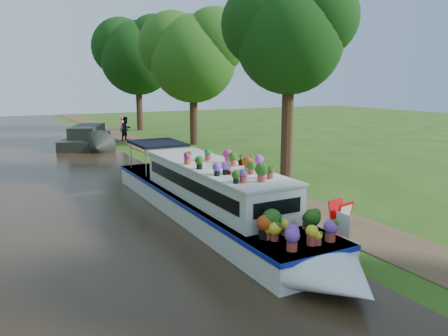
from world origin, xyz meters
TOP-DOWN VIEW (x-y plane):
  - ground at (0.00, 0.00)m, footprint 100.00×100.00m
  - canal_water at (-6.00, 0.00)m, footprint 10.00×100.00m
  - towpath at (1.20, 0.00)m, footprint 2.20×100.00m
  - plant_boat at (-2.25, -1.42)m, footprint 2.29×13.52m
  - tree_near_overhang at (3.79, 3.06)m, footprint 5.52×5.28m
  - tree_near_mid at (4.48, 15.08)m, footprint 6.90×6.60m
  - tree_near_far at (3.98, 26.09)m, footprint 7.59×7.26m
  - second_boat at (-2.46, 17.47)m, footprint 4.71×8.01m
  - sandwich_board at (0.45, -4.24)m, footprint 0.66×0.59m
  - pedestrian_pink at (1.49, 22.82)m, footprint 0.61×0.47m
  - pedestrian_dark at (0.76, 19.14)m, footprint 1.11×1.04m
  - verge_plant at (0.05, 0.44)m, footprint 0.48×0.43m

SIDE VIEW (x-z plane):
  - ground at x=0.00m, z-range 0.00..0.00m
  - canal_water at x=-6.00m, z-range 0.00..0.02m
  - towpath at x=1.20m, z-range 0.00..0.03m
  - verge_plant at x=0.05m, z-range 0.00..0.48m
  - sandwich_board at x=0.45m, z-range -0.02..0.99m
  - second_boat at x=-2.46m, z-range -0.14..1.31m
  - pedestrian_pink at x=1.49m, z-range 0.03..1.54m
  - plant_boat at x=-2.25m, z-range -0.27..1.97m
  - pedestrian_dark at x=0.76m, z-range 0.03..1.84m
  - tree_near_mid at x=4.48m, z-range 1.74..11.14m
  - tree_near_overhang at x=3.79m, z-range 2.11..11.10m
  - tree_near_far at x=3.98m, z-range 1.90..12.20m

